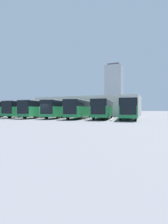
{
  "coord_description": "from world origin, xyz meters",
  "views": [
    {
      "loc": [
        -17.22,
        23.91,
        1.58
      ],
      "look_at": [
        -5.11,
        -6.08,
        1.23
      ],
      "focal_mm": 28.0,
      "sensor_mm": 36.0,
      "label": 1
    }
  ],
  "objects": [
    {
      "name": "bus_6",
      "position": [
        13.04,
        -5.97,
        1.88
      ],
      "size": [
        4.23,
        12.43,
        3.38
      ],
      "rotation": [
        0.0,
        0.0,
        0.14
      ],
      "color": "#238447",
      "rests_on": "ground_plane"
    },
    {
      "name": "curb_divider_1",
      "position": [
        -6.52,
        -4.71,
        0.07
      ],
      "size": [
        1.18,
        6.5,
        0.15
      ],
      "primitive_type": "cube",
      "rotation": [
        0.0,
        0.0,
        0.14
      ],
      "color": "#B2B2AD",
      "rests_on": "ground_plane"
    },
    {
      "name": "bus_0",
      "position": [
        -13.05,
        -6.06,
        1.88
      ],
      "size": [
        4.23,
        12.43,
        3.38
      ],
      "rotation": [
        0.0,
        0.0,
        0.14
      ],
      "color": "#238447",
      "rests_on": "ground_plane"
    },
    {
      "name": "bus_4",
      "position": [
        4.35,
        -5.6,
        1.88
      ],
      "size": [
        4.23,
        12.43,
        3.38
      ],
      "rotation": [
        0.0,
        0.0,
        0.14
      ],
      "color": "#238447",
      "rests_on": "ground_plane"
    },
    {
      "name": "station_building",
      "position": [
        0.0,
        -21.2,
        2.6
      ],
      "size": [
        27.86,
        12.64,
        5.13
      ],
      "color": "beige",
      "rests_on": "ground_plane"
    },
    {
      "name": "curb_divider_3",
      "position": [
        2.17,
        -4.34,
        0.07
      ],
      "size": [
        1.18,
        6.5,
        0.15
      ],
      "primitive_type": "cube",
      "rotation": [
        0.0,
        0.0,
        0.14
      ],
      "color": "#B2B2AD",
      "rests_on": "ground_plane"
    },
    {
      "name": "bus_5",
      "position": [
        8.69,
        -6.32,
        1.88
      ],
      "size": [
        4.23,
        12.43,
        3.38
      ],
      "rotation": [
        0.0,
        0.0,
        0.14
      ],
      "color": "#238447",
      "rests_on": "ground_plane"
    },
    {
      "name": "ground_plane",
      "position": [
        0.0,
        0.0,
        0.0
      ],
      "size": [
        600.0,
        600.0,
        0.0
      ],
      "primitive_type": "plane",
      "color": "slate"
    },
    {
      "name": "office_tower",
      "position": [
        28.8,
        -189.33,
        28.35
      ],
      "size": [
        19.82,
        19.82,
        57.89
      ],
      "color": "#ADB2B7",
      "rests_on": "ground_plane"
    },
    {
      "name": "curb_divider_4",
      "position": [
        6.52,
        -3.79,
        0.07
      ],
      "size": [
        1.18,
        6.5,
        0.15
      ],
      "primitive_type": "cube",
      "rotation": [
        0.0,
        0.0,
        0.14
      ],
      "color": "#B2B2AD",
      "rests_on": "ground_plane"
    },
    {
      "name": "bus_3",
      "position": [
        -0.0,
        -6.15,
        1.88
      ],
      "size": [
        4.23,
        12.43,
        3.38
      ],
      "rotation": [
        0.0,
        0.0,
        0.14
      ],
      "color": "#238447",
      "rests_on": "ground_plane"
    },
    {
      "name": "bus_2",
      "position": [
        -4.35,
        -5.98,
        1.88
      ],
      "size": [
        4.23,
        12.43,
        3.38
      ],
      "rotation": [
        0.0,
        0.0,
        0.14
      ],
      "color": "#238447",
      "rests_on": "ground_plane"
    },
    {
      "name": "curb_divider_2",
      "position": [
        -2.17,
        -4.17,
        0.07
      ],
      "size": [
        1.18,
        6.5,
        0.15
      ],
      "primitive_type": "cube",
      "rotation": [
        0.0,
        0.0,
        0.14
      ],
      "color": "#B2B2AD",
      "rests_on": "ground_plane"
    },
    {
      "name": "bus_1",
      "position": [
        -8.7,
        -6.52,
        1.88
      ],
      "size": [
        4.23,
        12.43,
        3.38
      ],
      "rotation": [
        0.0,
        0.0,
        0.14
      ],
      "color": "#238447",
      "rests_on": "ground_plane"
    },
    {
      "name": "curb_divider_5",
      "position": [
        10.87,
        -4.51,
        0.07
      ],
      "size": [
        1.18,
        6.5,
        0.15
      ],
      "primitive_type": "cube",
      "rotation": [
        0.0,
        0.0,
        0.14
      ],
      "color": "#B2B2AD",
      "rests_on": "ground_plane"
    },
    {
      "name": "curb_divider_0",
      "position": [
        -10.87,
        -4.25,
        0.07
      ],
      "size": [
        1.18,
        6.5,
        0.15
      ],
      "primitive_type": "cube",
      "rotation": [
        0.0,
        0.0,
        0.14
      ],
      "color": "#B2B2AD",
      "rests_on": "ground_plane"
    }
  ]
}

